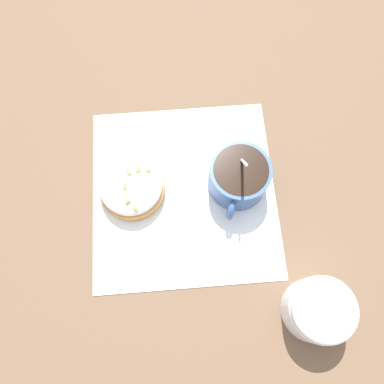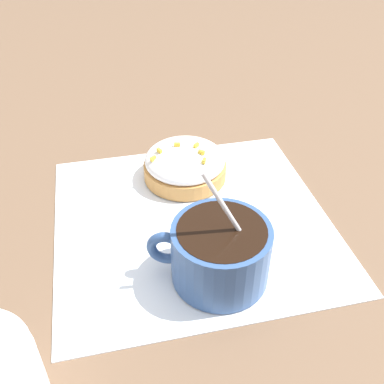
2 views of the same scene
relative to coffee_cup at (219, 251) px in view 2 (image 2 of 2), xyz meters
name	(u,v)px [view 2 (image 2 of 2)]	position (x,y,z in m)	size (l,w,h in m)	color
ground_plane	(192,221)	(-0.08, -0.01, -0.03)	(3.00, 3.00, 0.00)	brown
paper_napkin	(192,220)	(-0.08, -0.01, -0.03)	(0.27, 0.28, 0.00)	white
coffee_cup	(219,251)	(0.00, 0.00, 0.00)	(0.09, 0.11, 0.12)	#335184
frosted_pastry	(185,164)	(-0.15, 0.00, -0.01)	(0.10, 0.10, 0.04)	#C18442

